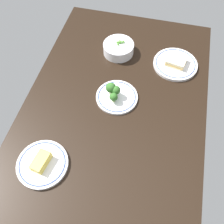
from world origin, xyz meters
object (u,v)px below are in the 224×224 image
at_px(plate_broccoli, 115,95).
at_px(plate_cheese, 42,164).
at_px(bowl_peas, 119,48).
at_px(plate_sandwich, 175,63).

distance_m(plate_broccoli, plate_cheese, 0.44).
xyz_separation_m(plate_cheese, bowl_peas, (0.68, -0.15, 0.02)).
bearing_deg(bowl_peas, plate_sandwich, -94.09).
xyz_separation_m(plate_broccoli, plate_sandwich, (0.27, -0.25, -0.01)).
xyz_separation_m(plate_broccoli, bowl_peas, (0.29, 0.05, 0.01)).
bearing_deg(plate_broccoli, plate_sandwich, -42.85).
distance_m(bowl_peas, plate_sandwich, 0.30).
height_order(plate_broccoli, bowl_peas, plate_broccoli).
xyz_separation_m(bowl_peas, plate_sandwich, (-0.02, -0.30, -0.02)).
height_order(plate_cheese, bowl_peas, bowl_peas).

